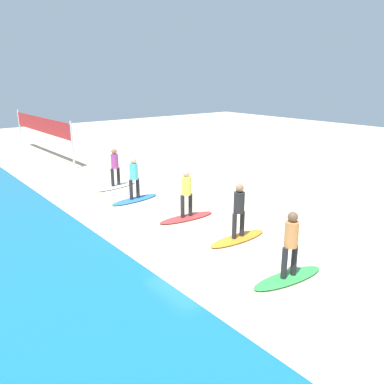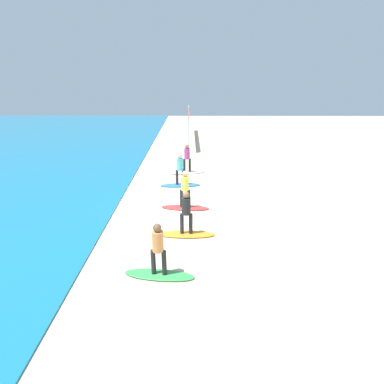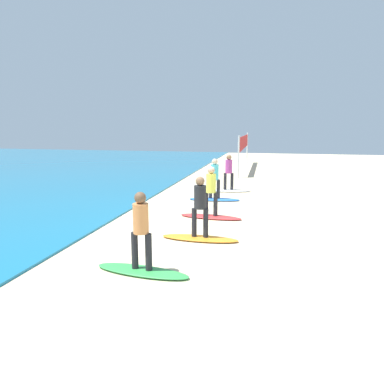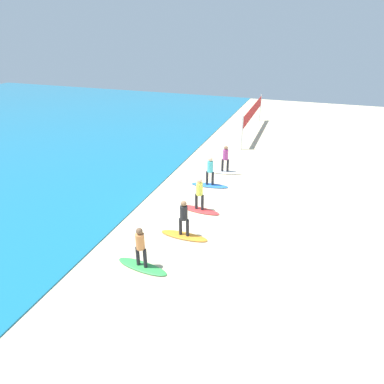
% 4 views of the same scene
% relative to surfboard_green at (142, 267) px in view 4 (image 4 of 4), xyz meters
% --- Properties ---
extents(ground_plane, '(60.00, 60.00, 0.00)m').
position_rel_surfboard_green_xyz_m(ground_plane, '(4.48, -0.58, -0.04)').
color(ground_plane, beige).
extents(surfboard_green, '(0.81, 2.15, 0.09)m').
position_rel_surfboard_green_xyz_m(surfboard_green, '(0.00, 0.00, 0.00)').
color(surfboard_green, green).
rests_on(surfboard_green, ground).
extents(surfer_green, '(0.32, 0.46, 1.64)m').
position_rel_surfboard_green_xyz_m(surfer_green, '(0.00, 0.00, 0.99)').
color(surfer_green, '#232328').
rests_on(surfer_green, surfboard_green).
extents(surfboard_orange, '(0.59, 2.11, 0.09)m').
position_rel_surfboard_green_xyz_m(surfboard_orange, '(2.44, -0.74, 0.00)').
color(surfboard_orange, orange).
rests_on(surfboard_orange, ground).
extents(surfer_orange, '(0.32, 0.46, 1.64)m').
position_rel_surfboard_green_xyz_m(surfer_orange, '(2.44, -0.74, 0.99)').
color(surfer_orange, '#232328').
rests_on(surfer_orange, surfboard_orange).
extents(surfboard_red, '(0.75, 2.14, 0.09)m').
position_rel_surfboard_green_xyz_m(surfboard_red, '(4.81, -0.64, 0.00)').
color(surfboard_red, red).
rests_on(surfboard_red, ground).
extents(surfer_red, '(0.32, 0.46, 1.64)m').
position_rel_surfboard_green_xyz_m(surfer_red, '(4.81, -0.64, 0.99)').
color(surfer_red, '#232328').
rests_on(surfer_red, surfboard_red).
extents(surfboard_blue, '(0.75, 2.14, 0.09)m').
position_rel_surfboard_green_xyz_m(surfboard_blue, '(7.69, -0.30, 0.00)').
color(surfboard_blue, blue).
rests_on(surfboard_blue, ground).
extents(surfer_blue, '(0.32, 0.46, 1.64)m').
position_rel_surfboard_green_xyz_m(surfer_blue, '(7.69, -0.30, 0.99)').
color(surfer_blue, '#232328').
rests_on(surfer_blue, surfboard_blue).
extents(surfboard_white, '(0.88, 2.16, 0.09)m').
position_rel_surfboard_green_xyz_m(surfboard_white, '(9.85, -0.62, 0.00)').
color(surfboard_white, white).
rests_on(surfboard_white, ground).
extents(surfer_white, '(0.32, 0.46, 1.64)m').
position_rel_surfboard_green_xyz_m(surfer_white, '(9.85, -0.62, 0.99)').
color(surfer_white, '#232328').
rests_on(surfer_white, surfboard_white).
extents(volleyball_net, '(9.10, 0.23, 2.50)m').
position_rel_surfboard_green_xyz_m(volleyball_net, '(19.00, -0.57, 1.74)').
color(volleyball_net, silver).
rests_on(volleyball_net, ground).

